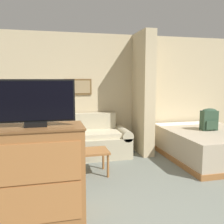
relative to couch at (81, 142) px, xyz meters
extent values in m
cube|color=#CCB78E|center=(0.54, 0.48, 0.98)|extent=(7.69, 0.12, 2.60)
cube|color=#70644E|center=(0.54, 0.41, -0.29)|extent=(7.69, 0.02, 0.06)
cube|color=brown|center=(0.00, 0.40, 1.13)|extent=(0.59, 0.02, 0.34)
cube|color=#9E845B|center=(0.00, 0.39, 1.13)|extent=(0.52, 0.01, 0.27)
cube|color=#CCB78E|center=(1.36, 0.01, 0.98)|extent=(0.24, 0.82, 2.60)
cube|color=#B7AD8E|center=(0.00, -0.04, -0.10)|extent=(1.58, 0.84, 0.43)
cube|color=#B7AD8E|center=(0.00, 0.28, 0.33)|extent=(1.58, 0.20, 0.45)
cube|color=#B7AD8E|center=(-0.89, -0.04, -0.10)|extent=(0.20, 0.84, 0.43)
cylinder|color=#B7AD8E|center=(-0.89, -0.04, 0.15)|extent=(0.22, 0.84, 0.22)
cube|color=#B7AD8E|center=(0.89, -0.04, -0.10)|extent=(0.20, 0.84, 0.43)
cylinder|color=#B7AD8E|center=(0.89, -0.04, 0.15)|extent=(0.22, 0.84, 0.22)
cube|color=beige|center=(-0.40, -0.09, 0.16)|extent=(0.77, 0.60, 0.10)
cube|color=beige|center=(0.40, -0.09, 0.16)|extent=(0.77, 0.60, 0.10)
cube|color=#996033|center=(0.04, -1.03, 0.08)|extent=(0.59, 0.47, 0.04)
cylinder|color=#996033|center=(-0.21, -1.22, -0.13)|extent=(0.04, 0.04, 0.38)
cylinder|color=#996033|center=(0.30, -1.22, -0.13)|extent=(0.04, 0.04, 0.38)
cylinder|color=#996033|center=(-0.21, -0.84, -0.13)|extent=(0.04, 0.04, 0.38)
cylinder|color=#996033|center=(0.30, -0.84, -0.13)|extent=(0.04, 0.04, 0.38)
cube|color=#996033|center=(-1.21, 0.03, 0.20)|extent=(0.45, 0.45, 0.04)
cylinder|color=#996033|center=(-1.41, -0.16, -0.07)|extent=(0.04, 0.04, 0.50)
cylinder|color=#996033|center=(-1.02, -0.16, -0.07)|extent=(0.04, 0.04, 0.50)
cylinder|color=#996033|center=(-1.41, 0.22, -0.07)|extent=(0.04, 0.04, 0.50)
cylinder|color=#996033|center=(-1.02, 0.22, -0.07)|extent=(0.04, 0.04, 0.50)
cylinder|color=tan|center=(-1.21, 0.03, 0.29)|extent=(0.12, 0.12, 0.14)
cylinder|color=tan|center=(-1.21, 0.03, 0.40)|extent=(0.02, 0.02, 0.08)
cone|color=beige|center=(-1.21, 0.03, 0.57)|extent=(0.36, 0.36, 0.26)
cube|color=#996033|center=(-0.74, -2.23, 0.22)|extent=(1.03, 0.53, 1.07)
cube|color=brown|center=(-0.74, -2.23, 0.76)|extent=(1.05, 0.55, 0.02)
cube|color=#AB6C39|center=(-0.74, -2.50, 0.43)|extent=(0.93, 0.01, 0.43)
cube|color=#AB6C39|center=(-0.74, -2.50, -0.02)|extent=(0.93, 0.01, 0.43)
cube|color=black|center=(-0.74, -2.23, 0.80)|extent=(0.24, 0.16, 0.05)
cube|color=black|center=(-0.74, -2.23, 1.06)|extent=(0.87, 0.04, 0.47)
cube|color=black|center=(-0.74, -2.25, 1.06)|extent=(0.83, 0.01, 0.43)
cube|color=#996033|center=(2.53, -0.70, -0.27)|extent=(1.69, 2.12, 0.10)
cube|color=tan|center=(2.53, -0.70, 0.02)|extent=(1.65, 2.08, 0.48)
cube|color=white|center=(2.53, 0.12, 0.21)|extent=(1.53, 0.36, 0.10)
cube|color=#2D4733|center=(2.53, -0.69, 0.46)|extent=(0.33, 0.16, 0.40)
cube|color=#2D4733|center=(2.53, -0.78, 0.38)|extent=(0.25, 0.03, 0.18)
ellipsoid|color=#2D4733|center=(2.53, -0.69, 0.66)|extent=(0.31, 0.15, 0.10)
camera|label=1|loc=(-0.56, -5.08, 1.29)|focal=40.00mm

